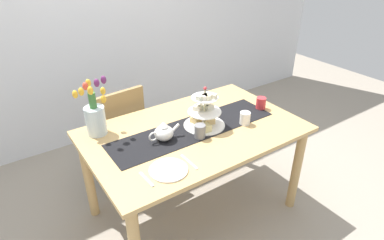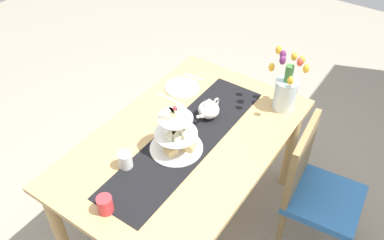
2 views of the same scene
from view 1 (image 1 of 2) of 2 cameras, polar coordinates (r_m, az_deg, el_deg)
name	(u,v)px [view 1 (image 1 of 2)]	position (r m, az deg, el deg)	size (l,w,h in m)	color
ground_plane	(194,208)	(2.79, 0.34, -15.25)	(8.00, 8.00, 0.00)	gray
room_wall_rear	(103,14)	(3.47, -15.30, 17.45)	(6.00, 0.08, 2.60)	silver
dining_table	(194,142)	(2.37, 0.39, -3.90)	(1.52, 0.97, 0.76)	tan
chair_left	(117,131)	(2.87, -13.01, -1.88)	(0.46, 0.46, 0.91)	olive
table_runner	(194,129)	(2.32, 0.30, -1.52)	(1.25, 0.33, 0.00)	black
tiered_cake_stand	(204,114)	(2.31, 2.18, 1.08)	(0.30, 0.30, 0.30)	beige
teapot	(164,132)	(2.17, -4.98, -2.17)	(0.24, 0.13, 0.14)	white
tulip_vase	(95,115)	(2.30, -16.64, 0.79)	(0.23, 0.23, 0.42)	silver
dinner_plate_left	(169,170)	(1.93, -4.14, -8.73)	(0.23, 0.23, 0.01)	white
fork_left	(146,179)	(1.88, -8.01, -10.25)	(0.02, 0.15, 0.01)	silver
knife_left	(189,162)	(1.99, -0.51, -7.35)	(0.01, 0.17, 0.01)	silver
mug_grey	(200,131)	(2.19, 1.39, -1.98)	(0.08, 0.08, 0.10)	slate
mug_white_text	(245,118)	(2.39, 9.28, 0.31)	(0.08, 0.08, 0.10)	white
mug_orange	(261,103)	(2.64, 11.99, 2.90)	(0.08, 0.08, 0.10)	red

